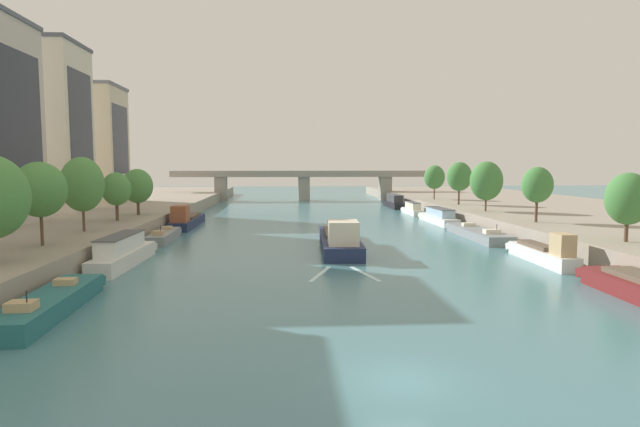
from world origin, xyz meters
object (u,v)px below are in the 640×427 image
at_px(tree_left_past_mid, 40,190).
at_px(moored_boat_left_upstream, 164,236).
at_px(tree_left_third, 82,184).
at_px(moored_boat_right_downstream, 439,217).
at_px(tree_left_midway, 116,189).
at_px(tree_right_distant, 486,181).
at_px(moored_boat_left_far, 123,253).
at_px(moored_boat_right_far, 543,253).
at_px(tree_left_by_lamp, 138,186).
at_px(moored_boat_right_end, 394,202).
at_px(moored_boat_right_midway, 412,209).
at_px(barge_midriver, 339,239).
at_px(tree_right_midway, 434,177).
at_px(moored_boat_right_gap_after, 477,233).
at_px(bridge_far, 304,181).
at_px(tree_right_third, 628,199).
at_px(moored_boat_left_gap_after, 187,220).
at_px(tree_right_second, 537,185).
at_px(tree_right_by_lamp, 459,177).
at_px(moored_boat_left_near, 51,303).

bearing_deg(tree_left_past_mid, moored_boat_left_upstream, 72.39).
relative_size(tree_left_past_mid, tree_left_third, 0.93).
bearing_deg(moored_boat_right_downstream, tree_left_past_mid, -142.23).
height_order(tree_left_midway, tree_right_distant, tree_right_distant).
relative_size(moored_boat_left_far, tree_left_past_mid, 1.90).
relative_size(moored_boat_right_far, moored_boat_right_downstream, 0.84).
bearing_deg(tree_left_by_lamp, moored_boat_right_end, 40.87).
height_order(moored_boat_right_far, tree_right_distant, tree_right_distant).
bearing_deg(moored_boat_right_midway, tree_left_midway, -146.14).
relative_size(tree_left_past_mid, tree_left_midway, 1.20).
relative_size(barge_midriver, tree_right_midway, 2.88).
bearing_deg(moored_boat_right_gap_after, bridge_far, 105.10).
height_order(barge_midriver, moored_boat_right_gap_after, barge_midriver).
xyz_separation_m(tree_right_midway, bridge_far, (-24.08, 30.86, -1.71)).
height_order(moored_boat_right_downstream, tree_left_past_mid, tree_left_past_mid).
bearing_deg(moored_boat_right_downstream, tree_right_third, -80.17).
height_order(tree_left_midway, tree_right_midway, tree_right_midway).
bearing_deg(moored_boat_left_gap_after, barge_midriver, -47.34).
xyz_separation_m(moored_boat_right_gap_after, bridge_far, (-18.47, 68.44, 4.20)).
bearing_deg(moored_boat_right_gap_after, moored_boat_right_far, -90.64).
relative_size(moored_boat_right_far, tree_right_third, 1.89).
distance_m(tree_left_past_mid, tree_right_second, 50.66).
bearing_deg(bridge_far, tree_right_distant, -67.40).
bearing_deg(tree_right_distant, tree_right_third, -89.00).
bearing_deg(bridge_far, tree_left_midway, -110.21).
relative_size(moored_boat_left_gap_after, tree_left_by_lamp, 2.64).
height_order(tree_right_by_lamp, tree_right_midway, tree_right_by_lamp).
bearing_deg(tree_left_by_lamp, tree_left_third, -91.71).
height_order(moored_boat_right_downstream, moored_boat_right_end, moored_boat_right_end).
bearing_deg(moored_boat_right_downstream, moored_boat_right_end, 90.98).
distance_m(moored_boat_left_near, moored_boat_right_far, 39.20).
bearing_deg(moored_boat_right_gap_after, moored_boat_left_near, -141.18).
distance_m(moored_boat_right_far, tree_right_third, 8.15).
bearing_deg(bridge_far, moored_boat_left_gap_after, -109.05).
height_order(moored_boat_right_midway, tree_left_past_mid, tree_left_past_mid).
distance_m(moored_boat_right_downstream, tree_right_second, 20.54).
bearing_deg(tree_left_third, moored_boat_right_downstream, 29.27).
bearing_deg(barge_midriver, moored_boat_right_end, 72.11).
bearing_deg(tree_left_third, tree_right_midway, 43.37).
distance_m(tree_left_midway, tree_right_third, 53.03).
height_order(tree_right_second, tree_right_midway, tree_right_midway).
distance_m(moored_boat_right_downstream, tree_left_midway, 45.46).
relative_size(moored_boat_right_downstream, tree_right_third, 2.26).
distance_m(moored_boat_left_gap_after, bridge_far, 57.73).
relative_size(tree_right_by_lamp, bridge_far, 0.11).
bearing_deg(moored_boat_right_midway, moored_boat_left_upstream, -140.79).
bearing_deg(tree_left_third, moored_boat_right_gap_after, 11.04).
relative_size(tree_left_midway, tree_right_second, 0.90).
relative_size(moored_boat_right_end, tree_left_third, 1.78).
bearing_deg(moored_boat_left_near, tree_left_midway, 100.74).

